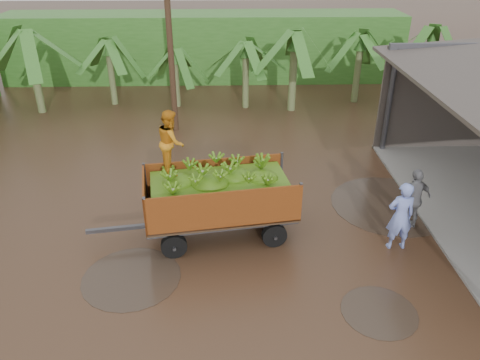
{
  "coord_description": "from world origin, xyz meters",
  "views": [
    {
      "loc": [
        -0.73,
        -10.83,
        7.63
      ],
      "look_at": [
        -0.4,
        0.7,
        1.44
      ],
      "focal_mm": 35.0,
      "sensor_mm": 36.0,
      "label": 1
    }
  ],
  "objects_px": {
    "banana_trailer": "(218,194)",
    "man_blue": "(400,216)",
    "utility_pole": "(169,25)",
    "man_grey": "(414,199)"
  },
  "relations": [
    {
      "from": "banana_trailer",
      "to": "man_blue",
      "type": "bearing_deg",
      "value": -18.37
    },
    {
      "from": "utility_pole",
      "to": "banana_trailer",
      "type": "bearing_deg",
      "value": -76.12
    },
    {
      "from": "man_blue",
      "to": "utility_pole",
      "type": "distance_m",
      "value": 11.48
    },
    {
      "from": "banana_trailer",
      "to": "man_grey",
      "type": "height_order",
      "value": "banana_trailer"
    },
    {
      "from": "banana_trailer",
      "to": "man_grey",
      "type": "distance_m",
      "value": 5.53
    },
    {
      "from": "utility_pole",
      "to": "man_grey",
      "type": "bearing_deg",
      "value": -45.93
    },
    {
      "from": "banana_trailer",
      "to": "utility_pole",
      "type": "bearing_deg",
      "value": 95.0
    },
    {
      "from": "man_blue",
      "to": "utility_pole",
      "type": "relative_size",
      "value": 0.23
    },
    {
      "from": "man_blue",
      "to": "man_grey",
      "type": "bearing_deg",
      "value": -129.36
    },
    {
      "from": "man_grey",
      "to": "utility_pole",
      "type": "height_order",
      "value": "utility_pole"
    }
  ]
}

